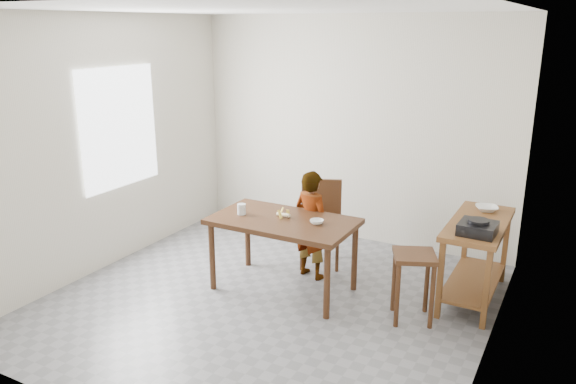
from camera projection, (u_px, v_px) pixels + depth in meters
The scene contains 17 objects.
floor at pixel (268, 303), 5.45m from camera, with size 4.00×4.00×0.04m, color slate.
ceiling at pixel (265, 6), 4.66m from camera, with size 4.00×4.00×0.04m, color white.
wall_back at pixel (352, 130), 6.76m from camera, with size 4.00×0.04×2.70m, color beige.
wall_front at pixel (96, 238), 3.35m from camera, with size 4.00×0.04×2.70m, color beige.
wall_left at pixel (104, 144), 5.98m from camera, with size 0.04×4.00×2.70m, color beige.
wall_right at pixel (503, 197), 4.13m from camera, with size 0.04×4.00×2.70m, color beige.
window_pane at pixel (120, 128), 6.08m from camera, with size 0.02×1.10×1.30m, color white.
dining_table at pixel (283, 255), 5.59m from camera, with size 1.40×0.80×0.75m, color #3B2010, non-canonical shape.
prep_counter at pixel (475, 260), 5.38m from camera, with size 0.50×1.20×0.80m, color brown, non-canonical shape.
child at pixel (312, 225), 5.83m from camera, with size 0.42×0.28×1.16m, color silver.
dining_chair at pixel (320, 225), 6.17m from camera, with size 0.45×0.45×0.93m, color #3B2010, non-canonical shape.
stool at pixel (413, 287), 5.03m from camera, with size 0.36×0.36×0.64m, color #3B2010, non-canonical shape.
glass_tumbler at pixel (242, 209), 5.60m from camera, with size 0.09×0.09×0.11m, color silver.
small_bowl at pixel (317, 222), 5.34m from camera, with size 0.13×0.13×0.04m, color white.
banana at pixel (283, 214), 5.53m from camera, with size 0.17×0.12×0.06m, color #FFDB5C, non-canonical shape.
serving_bowl at pixel (487, 208), 5.55m from camera, with size 0.21×0.21×0.05m, color white.
gas_burner at pixel (478, 228), 4.94m from camera, with size 0.31×0.31×0.10m, color black.
Camera 1 is at (2.51, -4.23, 2.57)m, focal length 35.00 mm.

